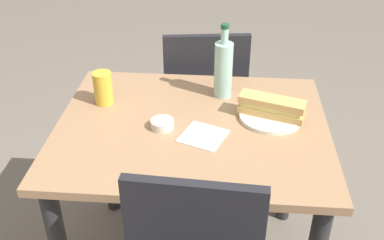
{
  "coord_description": "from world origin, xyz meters",
  "views": [
    {
      "loc": [
        0.11,
        -1.36,
        1.61
      ],
      "look_at": [
        0.0,
        0.0,
        0.75
      ],
      "focal_mm": 42.87,
      "sensor_mm": 36.0,
      "label": 1
    }
  ],
  "objects": [
    {
      "name": "beer_glass",
      "position": [
        -0.35,
        0.13,
        0.79
      ],
      "size": [
        0.07,
        0.07,
        0.13
      ],
      "primitive_type": "cylinder",
      "color": "gold",
      "rests_on": "dining_table"
    },
    {
      "name": "plate_near",
      "position": [
        0.28,
        0.07,
        0.74
      ],
      "size": [
        0.23,
        0.23,
        0.01
      ],
      "primitive_type": "cylinder",
      "color": "silver",
      "rests_on": "dining_table"
    },
    {
      "name": "water_bottle",
      "position": [
        0.1,
        0.22,
        0.85
      ],
      "size": [
        0.07,
        0.07,
        0.29
      ],
      "color": "#99C6B7",
      "rests_on": "dining_table"
    },
    {
      "name": "baguette_sandwich_near",
      "position": [
        0.28,
        0.07,
        0.78
      ],
      "size": [
        0.25,
        0.14,
        0.07
      ],
      "color": "tan",
      "rests_on": "plate_near"
    },
    {
      "name": "chair_far",
      "position": [
        0.01,
        0.59,
        0.5
      ],
      "size": [
        0.45,
        0.45,
        0.87
      ],
      "color": "black",
      "rests_on": "ground"
    },
    {
      "name": "olive_bowl",
      "position": [
        -0.1,
        -0.03,
        0.74
      ],
      "size": [
        0.08,
        0.08,
        0.03
      ],
      "primitive_type": "cylinder",
      "color": "silver",
      "rests_on": "dining_table"
    },
    {
      "name": "paper_napkin",
      "position": [
        0.04,
        -0.07,
        0.73
      ],
      "size": [
        0.18,
        0.18,
        0.0
      ],
      "primitive_type": "cube",
      "rotation": [
        0.0,
        0.0,
        -0.38
      ],
      "color": "white",
      "rests_on": "dining_table"
    },
    {
      "name": "dining_table",
      "position": [
        0.0,
        0.0,
        0.6
      ],
      "size": [
        0.96,
        0.78,
        0.73
      ],
      "color": "#997251",
      "rests_on": "ground"
    },
    {
      "name": "knife_near",
      "position": [
        0.29,
        0.12,
        0.75
      ],
      "size": [
        0.15,
        0.11,
        0.01
      ],
      "color": "silver",
      "rests_on": "plate_near"
    }
  ]
}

